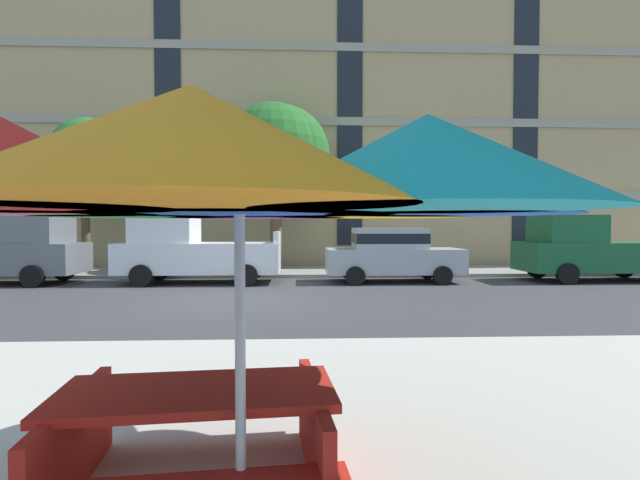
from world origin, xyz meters
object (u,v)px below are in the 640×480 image
(pickup_gray, at_px, (6,252))
(street_tree_left, at_px, (91,162))
(pickup_white, at_px, (193,251))
(sedan_silver, at_px, (392,253))
(pickup_green, at_px, (591,250))
(patio_umbrella, at_px, (239,180))
(picnic_table, at_px, (197,431))
(street_tree_middle, at_px, (276,154))

(pickup_gray, bearing_deg, street_tree_left, 62.71)
(pickup_gray, bearing_deg, pickup_white, 0.00)
(pickup_white, relative_size, street_tree_left, 0.87)
(sedan_silver, bearing_deg, pickup_gray, 180.00)
(pickup_green, xyz_separation_m, patio_umbrella, (-10.09, -12.70, 1.07))
(pickup_white, distance_m, pickup_green, 13.18)
(pickup_gray, bearing_deg, sedan_silver, -0.00)
(pickup_gray, xyz_separation_m, pickup_green, (19.05, 0.00, 0.00))
(pickup_gray, xyz_separation_m, patio_umbrella, (8.96, -12.70, 1.07))
(pickup_gray, distance_m, pickup_white, 5.88)
(patio_umbrella, relative_size, picnic_table, 1.95)
(pickup_gray, relative_size, sedan_silver, 1.16)
(pickup_white, bearing_deg, patio_umbrella, -76.34)
(sedan_silver, distance_m, street_tree_middle, 6.52)
(street_tree_middle, relative_size, patio_umbrella, 1.78)
(pickup_white, height_order, street_tree_left, street_tree_left)
(pickup_gray, relative_size, pickup_white, 1.00)
(sedan_silver, relative_size, street_tree_left, 0.75)
(sedan_silver, relative_size, street_tree_middle, 0.66)
(pickup_gray, distance_m, street_tree_left, 4.57)
(pickup_green, height_order, picnic_table, pickup_green)
(pickup_white, distance_m, sedan_silver, 6.46)
(pickup_green, relative_size, street_tree_middle, 0.76)
(pickup_white, height_order, patio_umbrella, patio_umbrella)
(street_tree_middle, bearing_deg, street_tree_left, -174.18)
(pickup_gray, height_order, street_tree_left, street_tree_left)
(pickup_gray, relative_size, pickup_green, 1.00)
(patio_umbrella, bearing_deg, pickup_white, 103.66)
(patio_umbrella, bearing_deg, pickup_green, 51.53)
(pickup_gray, distance_m, sedan_silver, 12.34)
(pickup_gray, distance_m, patio_umbrella, 15.58)
(sedan_silver, xyz_separation_m, pickup_green, (6.71, 0.00, 0.08))
(picnic_table, bearing_deg, street_tree_middle, 90.83)
(pickup_green, height_order, street_tree_left, street_tree_left)
(street_tree_middle, bearing_deg, pickup_green, -18.52)
(street_tree_middle, height_order, patio_umbrella, street_tree_middle)
(street_tree_left, bearing_deg, picnic_table, -64.71)
(sedan_silver, bearing_deg, street_tree_left, 165.20)
(pickup_white, height_order, sedan_silver, pickup_white)
(street_tree_middle, bearing_deg, patio_umbrella, -87.99)
(street_tree_middle, xyz_separation_m, patio_umbrella, (0.57, -16.27, -2.62))
(pickup_green, distance_m, street_tree_middle, 11.84)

